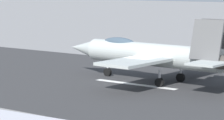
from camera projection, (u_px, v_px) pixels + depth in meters
ground_plane at (141, 85)px, 47.77m from camera, size 400.00×400.00×0.00m
runway_strip at (141, 85)px, 47.76m from camera, size 240.00×26.00×0.02m
fighter_jet at (152, 54)px, 49.05m from camera, size 17.71×14.06×5.65m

